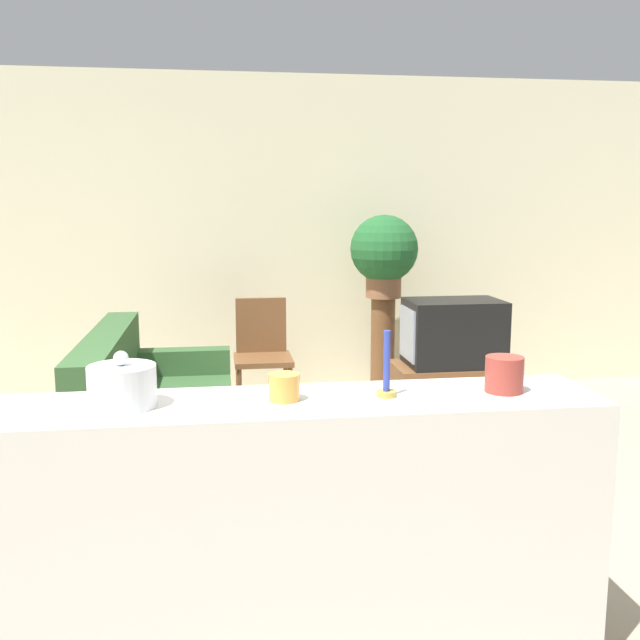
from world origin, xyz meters
TOP-DOWN VIEW (x-y plane):
  - ground_plane at (0.00, 0.00)m, footprint 14.00×14.00m
  - wall_back at (0.00, 3.43)m, footprint 9.00×0.06m
  - couch at (-0.56, 1.43)m, footprint 0.82×1.67m
  - tv_stand at (1.53, 2.24)m, footprint 0.88×0.49m
  - television at (1.52, 2.24)m, footprint 0.70×0.46m
  - wooden_chair at (0.16, 2.73)m, footprint 0.44×0.44m
  - plant_stand at (1.16, 2.91)m, footprint 0.20×0.20m
  - potted_plant at (1.16, 2.91)m, footprint 0.55×0.55m
  - foreground_counter at (0.00, -0.36)m, footprint 2.29×0.44m
  - decorative_bowl at (-0.50, -0.36)m, footprint 0.22×0.22m
  - candle_jar at (0.04, -0.36)m, footprint 0.11×0.11m
  - candlestick at (0.39, -0.36)m, footprint 0.07×0.07m
  - coffee_tin at (0.82, -0.36)m, footprint 0.14×0.14m

SIDE VIEW (x-z plane):
  - ground_plane at x=0.00m, z-range 0.00..0.00m
  - tv_stand at x=1.53m, z-range 0.00..0.46m
  - couch at x=-0.56m, z-range -0.13..0.77m
  - plant_stand at x=1.16m, z-range 0.00..0.88m
  - foreground_counter at x=0.00m, z-range 0.00..0.98m
  - wooden_chair at x=0.16m, z-range 0.06..0.96m
  - television at x=1.52m, z-range 0.46..0.94m
  - candle_jar at x=0.04m, z-range 0.98..1.07m
  - coffee_tin at x=0.82m, z-range 0.98..1.10m
  - decorative_bowl at x=-0.50m, z-range 0.95..1.14m
  - candlestick at x=0.39m, z-range 0.93..1.17m
  - potted_plant at x=1.16m, z-range 0.91..1.58m
  - wall_back at x=0.00m, z-range 0.00..2.70m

